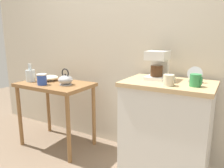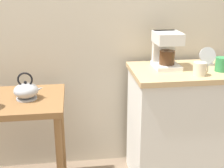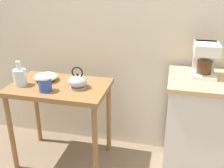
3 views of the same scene
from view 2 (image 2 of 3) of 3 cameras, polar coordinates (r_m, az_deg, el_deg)
The scene contains 7 objects.
wooden_table at distance 2.16m, azimuth -20.07°, elevation -5.51°, with size 0.84×0.53×0.77m.
kitchen_counter at distance 2.40m, azimuth 12.82°, elevation -7.67°, with size 0.77×0.53×0.90m.
teakettle at distance 2.06m, azimuth -15.81°, elevation -1.21°, with size 0.20×0.16×0.18m.
coffee_maker at distance 2.23m, azimuth 10.15°, elevation 6.67°, with size 0.18×0.22×0.26m.
mug_tall_green at distance 2.25m, azimuth 19.98°, elevation 3.50°, with size 0.09×0.09×0.10m.
mug_small_cream at distance 2.11m, azimuth 16.24°, elevation 2.76°, with size 0.09×0.09×0.09m.
table_clock at distance 2.37m, azimuth 17.51°, elevation 4.80°, with size 0.12×0.06×0.14m.
Camera 2 is at (-0.16, -1.96, 1.51)m, focal length 48.56 mm.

